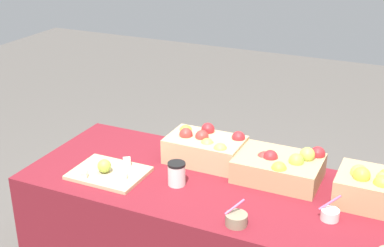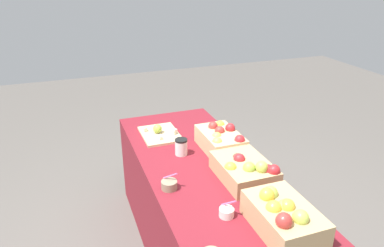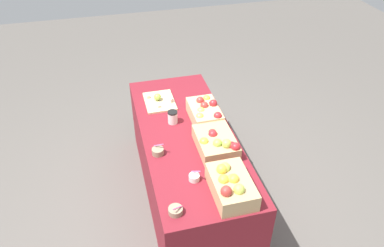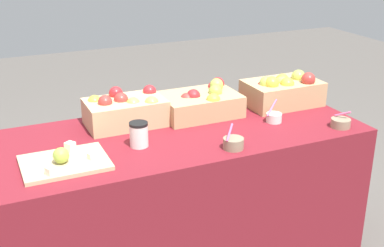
{
  "view_description": "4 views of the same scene",
  "coord_description": "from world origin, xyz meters",
  "px_view_note": "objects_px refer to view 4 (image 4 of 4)",
  "views": [
    {
      "loc": [
        0.82,
        -2.06,
        1.99
      ],
      "look_at": [
        -0.15,
        0.02,
        1.02
      ],
      "focal_mm": 49.51,
      "sensor_mm": 36.0,
      "label": 1
    },
    {
      "loc": [
        1.93,
        -0.78,
        1.93
      ],
      "look_at": [
        -0.18,
        -0.01,
        0.96
      ],
      "focal_mm": 34.26,
      "sensor_mm": 36.0,
      "label": 2
    },
    {
      "loc": [
        2.39,
        -0.57,
        2.67
      ],
      "look_at": [
        0.17,
        -0.0,
        0.96
      ],
      "focal_mm": 34.74,
      "sensor_mm": 36.0,
      "label": 3
    },
    {
      "loc": [
        -0.82,
        -2.1,
        1.68
      ],
      "look_at": [
        0.1,
        -0.04,
        0.79
      ],
      "focal_mm": 47.38,
      "sensor_mm": 36.0,
      "label": 4
    }
  ],
  "objects_px": {
    "apple_crate_left": "(282,91)",
    "coffee_cup": "(139,134)",
    "apple_crate_middle": "(201,102)",
    "cutting_board_front": "(64,161)",
    "sample_bowl_near": "(233,143)",
    "sample_bowl_mid": "(341,123)",
    "apple_crate_right": "(125,110)",
    "sample_bowl_far": "(274,117)"
  },
  "relations": [
    {
      "from": "cutting_board_front",
      "to": "sample_bowl_near",
      "type": "xyz_separation_m",
      "value": [
        0.72,
        -0.14,
        0.01
      ]
    },
    {
      "from": "apple_crate_right",
      "to": "coffee_cup",
      "type": "distance_m",
      "value": 0.28
    },
    {
      "from": "apple_crate_left",
      "to": "apple_crate_middle",
      "type": "distance_m",
      "value": 0.48
    },
    {
      "from": "apple_crate_middle",
      "to": "apple_crate_left",
      "type": "bearing_deg",
      "value": -5.42
    },
    {
      "from": "cutting_board_front",
      "to": "sample_bowl_near",
      "type": "bearing_deg",
      "value": -11.13
    },
    {
      "from": "apple_crate_right",
      "to": "sample_bowl_near",
      "type": "distance_m",
      "value": 0.6
    },
    {
      "from": "apple_crate_left",
      "to": "sample_bowl_far",
      "type": "distance_m",
      "value": 0.28
    },
    {
      "from": "sample_bowl_mid",
      "to": "apple_crate_middle",
      "type": "bearing_deg",
      "value": 140.95
    },
    {
      "from": "apple_crate_left",
      "to": "coffee_cup",
      "type": "xyz_separation_m",
      "value": [
        -0.91,
        -0.21,
        -0.02
      ]
    },
    {
      "from": "cutting_board_front",
      "to": "sample_bowl_mid",
      "type": "height_order",
      "value": "same"
    },
    {
      "from": "apple_crate_left",
      "to": "cutting_board_front",
      "type": "relative_size",
      "value": 1.14
    },
    {
      "from": "apple_crate_right",
      "to": "sample_bowl_near",
      "type": "height_order",
      "value": "apple_crate_right"
    },
    {
      "from": "coffee_cup",
      "to": "apple_crate_middle",
      "type": "bearing_deg",
      "value": 31.12
    },
    {
      "from": "apple_crate_middle",
      "to": "sample_bowl_mid",
      "type": "relative_size",
      "value": 4.2
    },
    {
      "from": "sample_bowl_near",
      "to": "sample_bowl_mid",
      "type": "height_order",
      "value": "sample_bowl_near"
    },
    {
      "from": "apple_crate_middle",
      "to": "apple_crate_right",
      "type": "height_order",
      "value": "apple_crate_right"
    },
    {
      "from": "apple_crate_right",
      "to": "sample_bowl_near",
      "type": "bearing_deg",
      "value": -53.82
    },
    {
      "from": "sample_bowl_far",
      "to": "apple_crate_left",
      "type": "bearing_deg",
      "value": 48.51
    },
    {
      "from": "cutting_board_front",
      "to": "coffee_cup",
      "type": "relative_size",
      "value": 3.12
    },
    {
      "from": "apple_crate_right",
      "to": "coffee_cup",
      "type": "height_order",
      "value": "apple_crate_right"
    },
    {
      "from": "sample_bowl_mid",
      "to": "cutting_board_front",
      "type": "bearing_deg",
      "value": 174.28
    },
    {
      "from": "sample_bowl_near",
      "to": "sample_bowl_mid",
      "type": "bearing_deg",
      "value": 0.84
    },
    {
      "from": "apple_crate_left",
      "to": "sample_bowl_far",
      "type": "bearing_deg",
      "value": -131.49
    },
    {
      "from": "sample_bowl_near",
      "to": "apple_crate_right",
      "type": "bearing_deg",
      "value": 126.18
    },
    {
      "from": "apple_crate_right",
      "to": "sample_bowl_mid",
      "type": "relative_size",
      "value": 4.04
    },
    {
      "from": "apple_crate_left",
      "to": "apple_crate_middle",
      "type": "xyz_separation_m",
      "value": [
        -0.48,
        0.05,
        -0.01
      ]
    },
    {
      "from": "apple_crate_middle",
      "to": "coffee_cup",
      "type": "relative_size",
      "value": 3.54
    },
    {
      "from": "sample_bowl_far",
      "to": "coffee_cup",
      "type": "xyz_separation_m",
      "value": [
        -0.72,
        -0.01,
        0.03
      ]
    },
    {
      "from": "apple_crate_middle",
      "to": "cutting_board_front",
      "type": "relative_size",
      "value": 1.13
    },
    {
      "from": "sample_bowl_near",
      "to": "sample_bowl_mid",
      "type": "xyz_separation_m",
      "value": [
        0.61,
        0.01,
        -0.0
      ]
    },
    {
      "from": "apple_crate_right",
      "to": "sample_bowl_far",
      "type": "distance_m",
      "value": 0.75
    },
    {
      "from": "apple_crate_middle",
      "to": "coffee_cup",
      "type": "height_order",
      "value": "apple_crate_middle"
    },
    {
      "from": "coffee_cup",
      "to": "apple_crate_left",
      "type": "bearing_deg",
      "value": 13.34
    },
    {
      "from": "apple_crate_left",
      "to": "sample_bowl_near",
      "type": "relative_size",
      "value": 3.91
    },
    {
      "from": "apple_crate_left",
      "to": "coffee_cup",
      "type": "bearing_deg",
      "value": -166.66
    },
    {
      "from": "sample_bowl_far",
      "to": "coffee_cup",
      "type": "bearing_deg",
      "value": -179.55
    },
    {
      "from": "apple_crate_middle",
      "to": "sample_bowl_mid",
      "type": "bearing_deg",
      "value": -39.05
    },
    {
      "from": "sample_bowl_mid",
      "to": "apple_crate_left",
      "type": "bearing_deg",
      "value": 100.98
    },
    {
      "from": "cutting_board_front",
      "to": "sample_bowl_far",
      "type": "xyz_separation_m",
      "value": [
        1.07,
        0.06,
        0.01
      ]
    },
    {
      "from": "sample_bowl_mid",
      "to": "apple_crate_right",
      "type": "bearing_deg",
      "value": 153.87
    },
    {
      "from": "apple_crate_middle",
      "to": "cutting_board_front",
      "type": "distance_m",
      "value": 0.84
    },
    {
      "from": "cutting_board_front",
      "to": "coffee_cup",
      "type": "bearing_deg",
      "value": 9.18
    }
  ]
}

